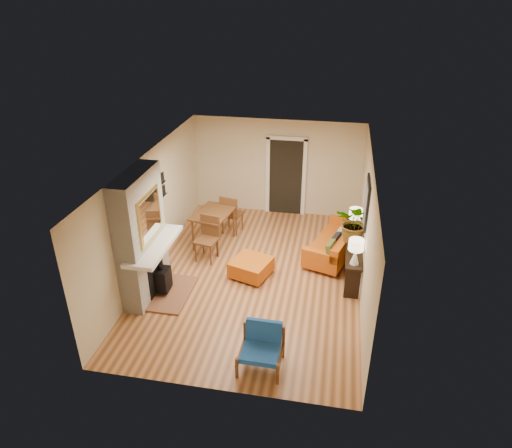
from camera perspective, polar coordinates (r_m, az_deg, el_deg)
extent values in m
plane|color=#CB834E|center=(10.01, -0.21, -6.37)|extent=(6.50, 6.50, 0.00)
plane|color=white|center=(8.83, -0.24, 7.78)|extent=(6.50, 6.50, 0.00)
plane|color=beige|center=(12.29, 2.65, 7.08)|extent=(4.50, 0.00, 4.50)
plane|color=beige|center=(6.70, -5.58, -12.32)|extent=(4.50, 0.00, 4.50)
plane|color=beige|center=(9.98, -13.03, 1.34)|extent=(0.00, 6.50, 6.50)
plane|color=beige|center=(9.24, 13.61, -0.92)|extent=(0.00, 6.50, 6.50)
cube|color=black|center=(12.32, 3.76, 5.86)|extent=(0.88, 0.06, 2.10)
cube|color=white|center=(12.37, 1.49, 6.01)|extent=(0.10, 0.08, 2.18)
cube|color=white|center=(12.27, 6.03, 5.67)|extent=(0.10, 0.08, 2.18)
cube|color=white|center=(11.96, 3.91, 10.66)|extent=(1.08, 0.08, 0.10)
cube|color=black|center=(9.40, 13.66, 2.65)|extent=(0.04, 0.85, 0.95)
cube|color=slate|center=(9.40, 13.51, 2.66)|extent=(0.01, 0.70, 0.80)
cube|color=black|center=(10.20, -12.15, 2.78)|extent=(0.06, 0.95, 0.02)
cube|color=black|center=(10.08, -12.32, 4.33)|extent=(0.06, 0.95, 0.02)
cube|color=white|center=(8.84, -14.59, 1.68)|extent=(0.42, 1.50, 1.48)
cube|color=white|center=(9.46, -13.67, -5.42)|extent=(0.42, 1.50, 1.12)
cube|color=white|center=(9.08, -12.61, -2.64)|extent=(0.60, 1.68, 0.08)
cube|color=black|center=(9.44, -12.40, -6.14)|extent=(0.03, 0.72, 0.78)
cube|color=brown|center=(9.58, -10.49, -8.50)|extent=(0.75, 1.30, 0.04)
cube|color=black|center=(9.46, -11.68, -6.78)|extent=(0.30, 0.36, 0.48)
cylinder|color=black|center=(9.22, -11.94, -4.52)|extent=(0.10, 0.10, 0.40)
cube|color=gold|center=(8.80, -13.18, 0.93)|extent=(0.04, 0.95, 0.95)
cube|color=silver|center=(8.79, -13.06, 0.92)|extent=(0.01, 0.82, 0.82)
cylinder|color=silver|center=(10.24, 6.27, -5.38)|extent=(0.05, 0.05, 0.09)
cylinder|color=silver|center=(10.07, 9.66, -6.28)|extent=(0.05, 0.05, 0.09)
cylinder|color=silver|center=(11.64, 9.49, -1.31)|extent=(0.05, 0.05, 0.09)
cylinder|color=silver|center=(11.48, 12.51, -2.03)|extent=(0.05, 0.05, 0.09)
cube|color=orange|center=(10.75, 9.65, -2.78)|extent=(1.37, 2.09, 0.28)
cube|color=orange|center=(10.53, 11.42, -1.78)|extent=(0.76, 1.89, 0.32)
cube|color=orange|center=(9.91, 8.04, -3.91)|extent=(0.84, 0.41, 0.18)
cube|color=orange|center=(11.39, 11.22, 0.21)|extent=(0.84, 0.41, 0.18)
cube|color=#4E5524|center=(9.92, 9.43, -3.23)|extent=(0.29, 0.41, 0.38)
cube|color=black|center=(10.23, 10.12, -2.30)|extent=(0.29, 0.41, 0.38)
cube|color=gray|center=(10.54, 10.77, -1.42)|extent=(0.29, 0.41, 0.38)
cube|color=maroon|center=(10.81, 11.31, -0.69)|extent=(0.29, 0.41, 0.38)
cube|color=black|center=(11.13, 11.90, 0.09)|extent=(0.29, 0.41, 0.38)
cylinder|color=silver|center=(9.88, -3.07, -6.70)|extent=(0.05, 0.05, 0.06)
cylinder|color=silver|center=(9.63, 0.12, -7.70)|extent=(0.05, 0.05, 0.06)
cylinder|color=silver|center=(10.33, -1.29, -5.01)|extent=(0.05, 0.05, 0.06)
cylinder|color=silver|center=(10.08, 1.80, -5.91)|extent=(0.05, 0.05, 0.06)
cube|color=orange|center=(9.87, -0.62, -5.37)|extent=(0.96, 0.96, 0.33)
cube|color=brown|center=(7.76, -1.89, -15.63)|extent=(0.05, 0.69, 0.05)
cube|color=brown|center=(7.60, -2.42, -17.55)|extent=(0.05, 0.05, 0.40)
cube|color=brown|center=(7.94, -1.39, -13.94)|extent=(0.05, 0.05, 0.64)
cube|color=brown|center=(7.67, 3.10, -16.28)|extent=(0.05, 0.69, 0.05)
cube|color=brown|center=(7.51, 2.72, -18.25)|extent=(0.05, 0.05, 0.40)
cube|color=brown|center=(7.86, 3.45, -14.55)|extent=(0.05, 0.05, 0.64)
cube|color=#1D44B1|center=(7.67, 0.59, -15.67)|extent=(0.61, 0.57, 0.09)
cube|color=#1D44B1|center=(7.72, 0.99, -13.12)|extent=(0.60, 0.16, 0.38)
cube|color=brown|center=(10.84, -5.38, 1.36)|extent=(0.97, 1.24, 0.04)
cylinder|color=brown|center=(10.80, -7.89, -1.45)|extent=(0.06, 0.06, 0.80)
cylinder|color=brown|center=(10.54, -4.90, -2.05)|extent=(0.06, 0.06, 0.80)
cylinder|color=brown|center=(11.54, -5.63, 0.69)|extent=(0.06, 0.06, 0.80)
cylinder|color=brown|center=(11.30, -2.80, 0.17)|extent=(0.06, 0.06, 0.80)
cube|color=brown|center=(10.36, -6.23, -2.04)|extent=(0.55, 0.55, 0.04)
cube|color=brown|center=(10.40, -5.75, -0.14)|extent=(0.47, 0.13, 0.51)
cylinder|color=brown|center=(10.42, -7.56, -3.56)|extent=(0.04, 0.04, 0.49)
cylinder|color=brown|center=(10.26, -5.69, -3.97)|extent=(0.04, 0.04, 0.49)
cylinder|color=brown|center=(10.71, -6.61, -2.59)|extent=(0.04, 0.04, 0.49)
cylinder|color=brown|center=(10.55, -4.78, -2.97)|extent=(0.04, 0.04, 0.49)
cube|color=brown|center=(11.50, -2.98, 1.26)|extent=(0.55, 0.55, 0.04)
cube|color=brown|center=(11.20, -3.47, 2.07)|extent=(0.47, 0.13, 0.51)
cylinder|color=brown|center=(11.54, -4.19, -0.12)|extent=(0.04, 0.04, 0.49)
cylinder|color=brown|center=(11.40, -2.46, -0.44)|extent=(0.04, 0.04, 0.49)
cylinder|color=brown|center=(11.84, -3.41, 0.67)|extent=(0.04, 0.04, 0.49)
cylinder|color=brown|center=(11.71, -1.72, 0.37)|extent=(0.04, 0.04, 0.49)
cube|color=black|center=(9.86, 12.13, -2.83)|extent=(0.34, 1.85, 0.05)
cube|color=black|center=(9.33, 11.93, -7.34)|extent=(0.30, 0.04, 0.68)
cube|color=black|center=(10.78, 11.93, -2.24)|extent=(0.30, 0.04, 0.68)
cone|color=white|center=(9.17, 12.25, -4.06)|extent=(0.18, 0.18, 0.30)
cylinder|color=white|center=(9.08, 12.36, -3.09)|extent=(0.03, 0.03, 0.06)
cylinder|color=#FFEABF|center=(9.03, 12.43, -2.55)|extent=(0.30, 0.30, 0.22)
cone|color=white|center=(10.39, 12.22, -0.08)|extent=(0.18, 0.18, 0.30)
cylinder|color=white|center=(10.31, 12.31, 0.80)|extent=(0.03, 0.03, 0.06)
cylinder|color=#FFEABF|center=(10.27, 12.37, 1.30)|extent=(0.30, 0.30, 0.22)
imported|color=#1E5919|center=(9.85, 12.33, 0.13)|extent=(0.98, 0.93, 0.87)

